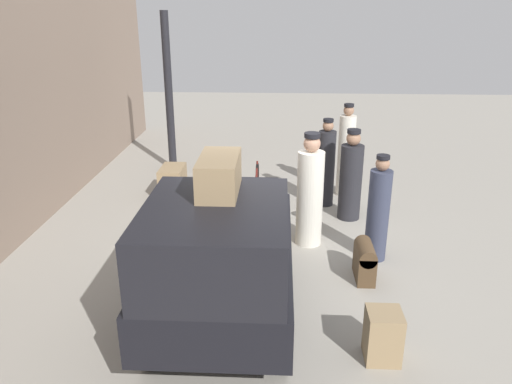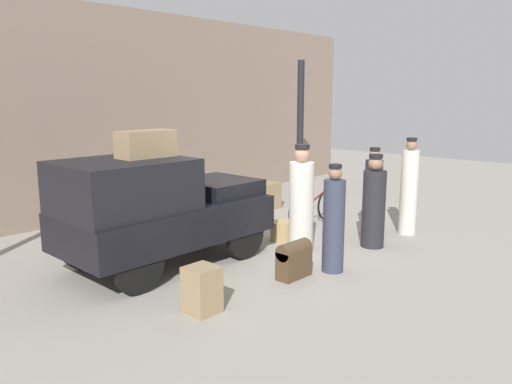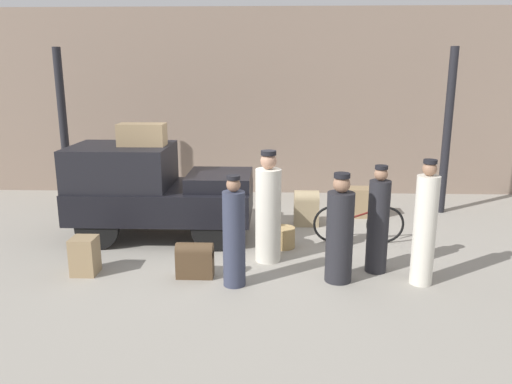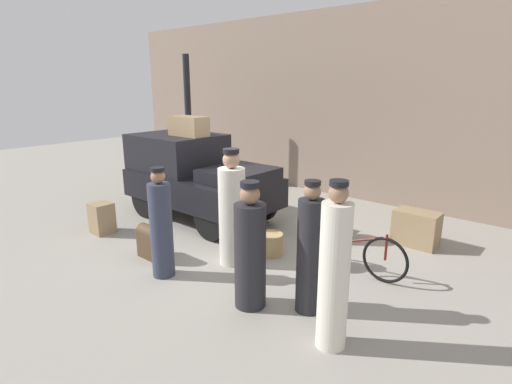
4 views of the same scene
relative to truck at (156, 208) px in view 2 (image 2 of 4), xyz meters
The scene contains 16 objects.
ground_plane 2.03m from the truck, 15.92° to the right, with size 30.00×30.00×0.00m, color gray.
station_building_facade 4.19m from the truck, 64.21° to the left, with size 16.00×0.15×4.50m.
canopy_pillar_right 6.26m from the truck, 17.47° to the left, with size 0.18×0.18×3.52m.
truck is the anchor object (origin of this frame).
bicycle 3.83m from the truck, ahead, with size 1.64×0.04×0.72m.
wicker_basket 2.58m from the truck, 11.67° to the right, with size 0.43×0.43×0.36m.
porter_standing_middle 2.71m from the truck, 51.51° to the right, with size 0.33×0.33×1.64m.
conductor_in_dark_uniform 4.84m from the truck, 23.90° to the right, with size 0.32×0.32×1.85m.
porter_lifting_near_truck 3.74m from the truck, 30.69° to the right, with size 0.40×0.40×1.64m.
porter_carrying_trunk 2.44m from the truck, 27.66° to the right, with size 0.42×0.42×1.83m.
porter_with_bicycle 4.14m from the truck, 21.62° to the right, with size 0.33×0.33×1.68m.
trunk_barrel_dark 3.07m from the truck, 15.64° to the left, with size 0.49×0.36×0.71m.
trunk_wicker_pale 4.42m from the truck, 19.84° to the left, with size 0.74×0.45×0.62m.
suitcase_tan_flat 2.01m from the truck, 109.69° to the right, with size 0.37×0.37×0.58m.
trunk_umber_medium 2.24m from the truck, 60.22° to the right, with size 0.56×0.25×0.55m.
trunk_on_truck_roof 1.00m from the truck, behind, with size 0.83×0.42×0.40m.
Camera 2 is at (-6.12, -5.71, 2.61)m, focal length 35.00 mm.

